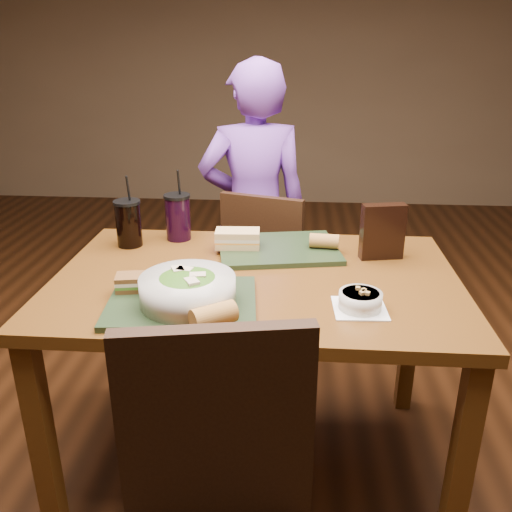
# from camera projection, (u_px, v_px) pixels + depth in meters

# --- Properties ---
(ground) EXTENTS (6.00, 6.00, 0.00)m
(ground) POSITION_uv_depth(u_px,v_px,m) (256.00, 459.00, 2.03)
(ground) COLOR #381C0B
(ground) RESTS_ON ground
(dining_table) EXTENTS (1.30, 0.85, 0.75)m
(dining_table) POSITION_uv_depth(u_px,v_px,m) (256.00, 301.00, 1.78)
(dining_table) COLOR #593411
(dining_table) RESTS_ON ground
(chair_far) EXTENTS (0.46, 0.47, 0.85)m
(chair_far) POSITION_uv_depth(u_px,v_px,m) (263.00, 271.00, 2.49)
(chair_far) COLOR black
(chair_far) RESTS_ON ground
(diner) EXTENTS (0.56, 0.42, 1.40)m
(diner) POSITION_uv_depth(u_px,v_px,m) (254.00, 214.00, 2.54)
(diner) COLOR purple
(diner) RESTS_ON ground
(tray_near) EXTENTS (0.45, 0.36, 0.02)m
(tray_near) POSITION_uv_depth(u_px,v_px,m) (182.00, 302.00, 1.55)
(tray_near) COLOR black
(tray_near) RESTS_ON dining_table
(tray_far) EXTENTS (0.47, 0.39, 0.02)m
(tray_far) POSITION_uv_depth(u_px,v_px,m) (278.00, 249.00, 1.95)
(tray_far) COLOR black
(tray_far) RESTS_ON dining_table
(salad_bowl) EXTENTS (0.27, 0.27, 0.09)m
(salad_bowl) POSITION_uv_depth(u_px,v_px,m) (188.00, 288.00, 1.51)
(salad_bowl) COLOR silver
(salad_bowl) RESTS_ON tray_near
(soup_bowl) EXTENTS (0.15, 0.15, 0.06)m
(soup_bowl) POSITION_uv_depth(u_px,v_px,m) (360.00, 300.00, 1.52)
(soup_bowl) COLOR white
(soup_bowl) RESTS_ON dining_table
(sandwich_near) EXTENTS (0.11, 0.09, 0.05)m
(sandwich_near) POSITION_uv_depth(u_px,v_px,m) (133.00, 282.00, 1.60)
(sandwich_near) COLOR #593819
(sandwich_near) RESTS_ON tray_near
(sandwich_far) EXTENTS (0.16, 0.09, 0.06)m
(sandwich_far) POSITION_uv_depth(u_px,v_px,m) (238.00, 239.00, 1.93)
(sandwich_far) COLOR tan
(sandwich_far) RESTS_ON tray_far
(baguette_near) EXTENTS (0.13, 0.12, 0.06)m
(baguette_near) POSITION_uv_depth(u_px,v_px,m) (214.00, 316.00, 1.40)
(baguette_near) COLOR #AD7533
(baguette_near) RESTS_ON tray_near
(baguette_far) EXTENTS (0.11, 0.06, 0.05)m
(baguette_far) POSITION_uv_depth(u_px,v_px,m) (324.00, 241.00, 1.93)
(baguette_far) COLOR #AD7533
(baguette_far) RESTS_ON tray_far
(cup_cola) EXTENTS (0.10, 0.10, 0.26)m
(cup_cola) POSITION_uv_depth(u_px,v_px,m) (129.00, 223.00, 1.98)
(cup_cola) COLOR black
(cup_cola) RESTS_ON dining_table
(cup_berry) EXTENTS (0.10, 0.10, 0.27)m
(cup_berry) POSITION_uv_depth(u_px,v_px,m) (178.00, 217.00, 2.04)
(cup_berry) COLOR black
(cup_berry) RESTS_ON dining_table
(chip_bag) EXTENTS (0.15, 0.07, 0.19)m
(chip_bag) POSITION_uv_depth(u_px,v_px,m) (382.00, 232.00, 1.86)
(chip_bag) COLOR black
(chip_bag) RESTS_ON dining_table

